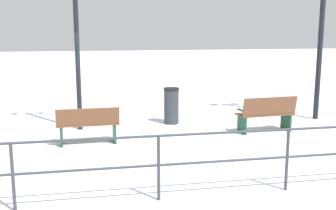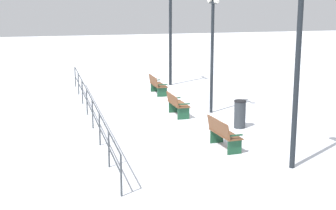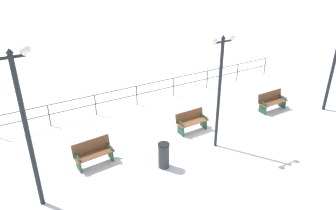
{
  "view_description": "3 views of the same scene",
  "coord_description": "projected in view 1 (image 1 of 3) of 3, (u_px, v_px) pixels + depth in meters",
  "views": [
    {
      "loc": [
        -9.44,
        -0.06,
        2.61
      ],
      "look_at": [
        -0.68,
        -1.76,
        0.94
      ],
      "focal_mm": 43.78,
      "sensor_mm": 36.0,
      "label": 1
    },
    {
      "loc": [
        -5.26,
        -18.44,
        4.67
      ],
      "look_at": [
        -0.96,
        -1.61,
        0.82
      ],
      "focal_mm": 53.88,
      "sensor_mm": 36.0,
      "label": 2
    },
    {
      "loc": [
        10.41,
        -7.05,
        7.72
      ],
      "look_at": [
        -1.56,
        -0.41,
        0.73
      ],
      "focal_mm": 36.27,
      "sensor_mm": 36.0,
      "label": 3
    }
  ],
  "objects": [
    {
      "name": "ground_plane",
      "position": [
        89.0,
        142.0,
        9.58
      ],
      "size": [
        80.0,
        80.0,
        0.0
      ],
      "primitive_type": "plane",
      "color": "white",
      "rests_on": "ground"
    },
    {
      "name": "waterfront_railing",
      "position": [
        88.0,
        160.0,
        6.0
      ],
      "size": [
        0.05,
        14.84,
        1.04
      ],
      "color": "#383D42",
      "rests_on": "ground"
    },
    {
      "name": "lamppost_middle",
      "position": [
        76.0,
        16.0,
        10.24
      ],
      "size": [
        0.23,
        1.0,
        4.56
      ],
      "color": "black",
      "rests_on": "ground"
    },
    {
      "name": "trash_bin",
      "position": [
        171.0,
        106.0,
        11.35
      ],
      "size": [
        0.43,
        0.43,
        1.0
      ],
      "color": "#2D3338",
      "rests_on": "ground"
    },
    {
      "name": "bench_nearest",
      "position": [
        266.0,
        114.0,
        10.38
      ],
      "size": [
        0.68,
        1.5,
        0.94
      ],
      "rotation": [
        0.0,
        0.0,
        0.09
      ],
      "color": "brown",
      "rests_on": "ground"
    },
    {
      "name": "bench_second",
      "position": [
        88.0,
        125.0,
        9.31
      ],
      "size": [
        0.61,
        1.41,
        0.88
      ],
      "rotation": [
        0.0,
        0.0,
        0.03
      ],
      "color": "brown",
      "rests_on": "ground"
    }
  ]
}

